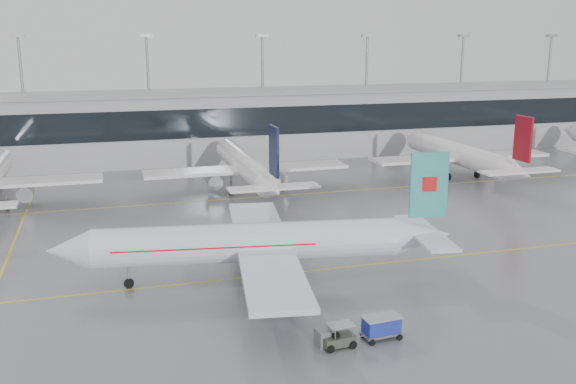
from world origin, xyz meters
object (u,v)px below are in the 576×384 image
object	(u,v)px
baggage_tug	(338,339)
baggage_cart	(381,326)
gse_unit	(325,338)
air_canada_jet	(261,243)

from	to	relation	value
baggage_tug	baggage_cart	world-z (taller)	baggage_cart
baggage_tug	gse_unit	distance (m)	0.97
baggage_cart	gse_unit	world-z (taller)	baggage_cart
air_canada_jet	gse_unit	xyz separation A→B (m)	(1.42, -13.66, -3.12)
air_canada_jet	baggage_cart	distance (m)	15.22
baggage_cart	gse_unit	distance (m)	4.46
baggage_cart	air_canada_jet	bearing A→B (deg)	107.79
air_canada_jet	baggage_cart	size ratio (longest dim) A/B	12.28
baggage_tug	baggage_cart	size ratio (longest dim) A/B	1.21
gse_unit	baggage_cart	bearing A→B (deg)	-8.86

